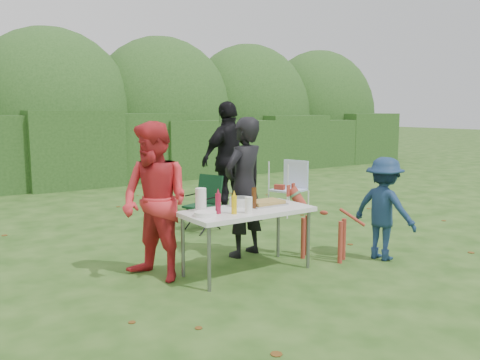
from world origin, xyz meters
TOP-DOWN VIEW (x-y plane):
  - ground at (0.00, 0.00)m, footprint 80.00×80.00m
  - hedge_row at (0.00, 8.00)m, footprint 22.00×1.40m
  - shrub_backdrop at (0.00, 9.60)m, footprint 20.00×2.60m
  - folding_table at (-0.32, 0.27)m, footprint 1.50×0.70m
  - person_cook at (0.05, 0.85)m, footprint 0.73×0.57m
  - person_red_jacket at (-1.27, 0.65)m, footprint 0.91×1.02m
  - person_black_puffy at (1.19, 2.92)m, footprint 1.23×0.67m
  - child at (1.39, -0.26)m, footprint 0.62×0.90m
  - dog at (0.77, 0.15)m, footprint 0.80×1.01m
  - camping_chair at (0.31, 2.35)m, footprint 0.69×0.69m
  - lawn_chair at (2.16, 2.49)m, footprint 0.71×0.71m
  - food_tray at (0.00, 0.34)m, footprint 0.45×0.30m
  - focaccia_bread at (0.00, 0.34)m, footprint 0.40×0.26m
  - mustard_bottle at (-0.59, 0.14)m, footprint 0.06×0.06m
  - ketchup_bottle at (-0.72, 0.25)m, footprint 0.06×0.06m
  - beer_bottle at (-0.22, 0.27)m, footprint 0.06×0.06m
  - paper_towel_roll at (-0.81, 0.46)m, footprint 0.12×0.12m
  - cup_stack at (-0.44, 0.08)m, footprint 0.08×0.08m
  - pasta_bowl at (-0.27, 0.48)m, footprint 0.26×0.26m
  - plate_stack at (-0.91, 0.21)m, footprint 0.24×0.24m

SIDE VIEW (x-z plane):
  - ground at x=0.00m, z-range 0.00..0.00m
  - camping_chair at x=0.31m, z-range 0.00..0.85m
  - dog at x=0.77m, z-range 0.00..0.90m
  - lawn_chair at x=2.16m, z-range 0.00..0.96m
  - child at x=1.39m, z-range 0.00..1.28m
  - folding_table at x=-0.32m, z-range 0.32..1.06m
  - food_tray at x=0.00m, z-range 0.74..0.76m
  - plate_stack at x=-0.91m, z-range 0.74..0.79m
  - focaccia_bread at x=0.00m, z-range 0.76..0.80m
  - pasta_bowl at x=-0.27m, z-range 0.74..0.84m
  - cup_stack at x=-0.44m, z-range 0.74..0.92m
  - mustard_bottle at x=-0.59m, z-range 0.74..0.94m
  - hedge_row at x=0.00m, z-range 0.00..1.70m
  - ketchup_bottle at x=-0.72m, z-range 0.74..0.96m
  - beer_bottle at x=-0.22m, z-range 0.74..0.98m
  - person_red_jacket at x=-1.27m, z-range 0.00..1.74m
  - paper_towel_roll at x=-0.81m, z-range 0.74..1.00m
  - person_cook at x=0.05m, z-range 0.00..1.77m
  - person_black_puffy at x=1.19m, z-range 0.00..2.00m
  - shrub_backdrop at x=0.00m, z-range 0.00..3.20m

